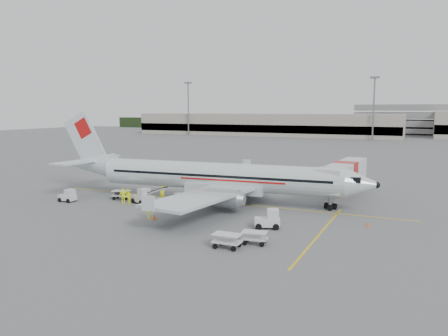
% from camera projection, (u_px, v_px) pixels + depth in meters
% --- Properties ---
extents(ground, '(360.00, 360.00, 0.00)m').
position_uv_depth(ground, '(217.00, 202.00, 51.55)').
color(ground, '#56595B').
extents(stripe_lead, '(44.00, 0.20, 0.01)m').
position_uv_depth(stripe_lead, '(217.00, 202.00, 51.55)').
color(stripe_lead, yellow).
rests_on(stripe_lead, ground).
extents(stripe_cross, '(0.20, 20.00, 0.01)m').
position_uv_depth(stripe_cross, '(321.00, 233.00, 38.56)').
color(stripe_cross, yellow).
rests_on(stripe_cross, ground).
extents(terminal_west, '(110.00, 22.00, 9.00)m').
position_uv_depth(terminal_west, '(264.00, 125.00, 184.58)').
color(terminal_west, gray).
rests_on(terminal_west, ground).
extents(parking_garage, '(62.00, 24.00, 14.00)m').
position_uv_depth(parking_garage, '(434.00, 119.00, 184.37)').
color(parking_garage, slate).
rests_on(parking_garage, ground).
extents(treeline, '(300.00, 3.00, 6.00)m').
position_uv_depth(treeline, '(375.00, 126.00, 208.75)').
color(treeline, black).
rests_on(treeline, ground).
extents(mast_west, '(3.20, 1.20, 22.00)m').
position_uv_depth(mast_west, '(188.00, 109.00, 185.32)').
color(mast_west, slate).
rests_on(mast_west, ground).
extents(mast_center, '(3.20, 1.20, 22.00)m').
position_uv_depth(mast_center, '(374.00, 109.00, 154.28)').
color(mast_center, slate).
rests_on(mast_center, ground).
extents(aircraft, '(40.41, 32.90, 10.49)m').
position_uv_depth(aircraft, '(219.00, 158.00, 50.70)').
color(aircraft, silver).
rests_on(aircraft, ground).
extents(jet_bridge, '(4.51, 17.50, 4.54)m').
position_uv_depth(jet_bridge, '(345.00, 180.00, 53.08)').
color(jet_bridge, silver).
rests_on(jet_bridge, ground).
extents(belt_loader, '(5.48, 3.08, 2.80)m').
position_uv_depth(belt_loader, '(153.00, 193.00, 49.83)').
color(belt_loader, silver).
rests_on(belt_loader, ground).
extents(tug_fore, '(2.62, 2.04, 1.78)m').
position_uv_depth(tug_fore, '(267.00, 219.00, 40.04)').
color(tug_fore, silver).
rests_on(tug_fore, ground).
extents(tug_mid, '(2.66, 2.08, 1.80)m').
position_uv_depth(tug_mid, '(142.00, 196.00, 50.58)').
color(tug_mid, silver).
rests_on(tug_mid, ground).
extents(tug_aft, '(1.98, 1.16, 1.51)m').
position_uv_depth(tug_aft, '(67.00, 195.00, 51.63)').
color(tug_aft, silver).
rests_on(tug_aft, ground).
extents(cart_loaded_a, '(2.38, 1.76, 1.11)m').
position_uv_depth(cart_loaded_a, '(122.00, 195.00, 52.91)').
color(cart_loaded_a, silver).
rests_on(cart_loaded_a, ground).
extents(cart_loaded_b, '(2.34, 1.85, 1.07)m').
position_uv_depth(cart_loaded_b, '(183.00, 198.00, 51.13)').
color(cart_loaded_b, silver).
rests_on(cart_loaded_b, ground).
extents(cart_empty_a, '(2.26, 1.38, 1.16)m').
position_uv_depth(cart_empty_a, '(227.00, 241.00, 34.30)').
color(cart_empty_a, silver).
rests_on(cart_empty_a, ground).
extents(cart_empty_b, '(2.19, 1.48, 1.06)m').
position_uv_depth(cart_empty_b, '(255.00, 238.00, 35.29)').
color(cart_empty_b, silver).
rests_on(cart_empty_b, ground).
extents(cone_nose, '(0.34, 0.34, 0.55)m').
position_uv_depth(cone_nose, '(368.00, 224.00, 40.58)').
color(cone_nose, '#FC5716').
rests_on(cone_nose, ground).
extents(cone_port, '(0.41, 0.41, 0.66)m').
position_uv_depth(cone_port, '(299.00, 178.00, 67.18)').
color(cone_port, '#FC5716').
rests_on(cone_port, ground).
extents(cone_stbd, '(0.35, 0.35, 0.58)m').
position_uv_depth(cone_stbd, '(154.00, 217.00, 43.25)').
color(cone_stbd, '#FC5716').
rests_on(cone_stbd, ground).
extents(crew_a, '(0.72, 0.67, 1.65)m').
position_uv_depth(crew_a, '(162.00, 193.00, 52.84)').
color(crew_a, '#DFED12').
rests_on(crew_a, ground).
extents(crew_b, '(1.08, 1.04, 1.75)m').
position_uv_depth(crew_b, '(128.00, 197.00, 50.22)').
color(crew_b, '#DFED12').
rests_on(crew_b, ground).
extents(crew_c, '(1.27, 1.40, 1.89)m').
position_uv_depth(crew_c, '(149.00, 209.00, 43.57)').
color(crew_c, '#DFED12').
rests_on(crew_c, ground).
extents(crew_d, '(1.12, 0.90, 1.78)m').
position_uv_depth(crew_d, '(123.00, 196.00, 50.57)').
color(crew_d, '#DFED12').
rests_on(crew_d, ground).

